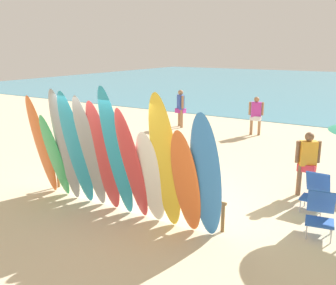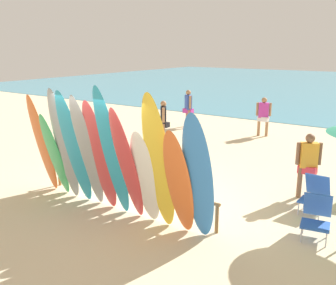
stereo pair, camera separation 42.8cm
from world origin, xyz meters
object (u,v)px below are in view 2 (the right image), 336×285
object	(u,v)px
surfboard_teal_3	(74,149)
beachgoer_strolling	(308,161)
surfboard_blue_11	(198,179)
beach_chair_red	(315,193)
surfboard_red_7	(127,165)
surfboard_green_1	(55,155)
surfboard_teal_6	(112,154)
surfboard_red_5	(100,157)
beachgoer_by_water	(188,106)
beachgoer_photographing	(163,119)
surfboard_orange_10	(179,184)
surfboard_rack	(126,184)
surfboard_orange_0	(43,144)
surfboard_white_8	(145,178)
surfboard_yellow_9	(159,164)
beachgoer_near_rack	(263,114)
surfboard_grey_4	(87,153)
beach_chair_blue	(316,215)
surfboard_grey_2	(64,145)

from	to	relation	value
surfboard_teal_3	beachgoer_strolling	distance (m)	5.28
surfboard_blue_11	beach_chair_red	bearing A→B (deg)	57.50
surfboard_red_7	surfboard_green_1	bearing A→B (deg)	-178.39
surfboard_red_7	beachgoer_strolling	world-z (taller)	surfboard_red_7
surfboard_green_1	beach_chair_red	xyz separation A→B (m)	(5.22, 2.56, -0.59)
surfboard_teal_6	surfboard_red_7	size ratio (longest dim) A/B	1.16
surfboard_red_5	beachgoer_by_water	xyz separation A→B (m)	(-3.15, 8.55, -0.29)
surfboard_blue_11	beachgoer_photographing	bearing A→B (deg)	125.66
surfboard_orange_10	beachgoer_strolling	xyz separation A→B (m)	(1.39, 3.30, -0.17)
surfboard_rack	surfboard_orange_0	bearing A→B (deg)	-166.62
surfboard_white_8	surfboard_yellow_9	world-z (taller)	surfboard_yellow_9
surfboard_red_7	surfboard_red_5	bearing A→B (deg)	-179.77
surfboard_orange_10	beach_chair_red	size ratio (longest dim) A/B	2.69
beachgoer_near_rack	surfboard_blue_11	bearing A→B (deg)	84.53
surfboard_grey_4	surfboard_teal_6	size ratio (longest dim) A/B	0.91
surfboard_green_1	beachgoer_strolling	bearing A→B (deg)	39.62
beachgoer_strolling	beachgoer_photographing	bearing A→B (deg)	-53.32
surfboard_red_5	surfboard_white_8	xyz separation A→B (m)	(1.15, 0.05, -0.25)
surfboard_yellow_9	beach_chair_blue	distance (m)	3.07
beachgoer_near_rack	beachgoer_by_water	world-z (taller)	beachgoer_by_water
surfboard_teal_3	surfboard_grey_4	distance (m)	0.36
beach_chair_blue	surfboard_blue_11	bearing A→B (deg)	-148.93
surfboard_yellow_9	beachgoer_near_rack	distance (m)	8.93
surfboard_rack	surfboard_teal_3	distance (m)	1.36
surfboard_teal_6	beach_chair_blue	bearing A→B (deg)	22.69
surfboard_teal_3	beachgoer_by_water	world-z (taller)	surfboard_teal_3
surfboard_grey_2	surfboard_grey_4	distance (m)	0.75
surfboard_teal_3	beachgoer_near_rack	size ratio (longest dim) A/B	1.76
surfboard_orange_10	surfboard_grey_4	bearing A→B (deg)	-179.47
surfboard_red_7	beach_chair_blue	distance (m)	3.68
surfboard_green_1	beachgoer_near_rack	size ratio (longest dim) A/B	1.36
beachgoer_photographing	beach_chair_red	world-z (taller)	beachgoer_photographing
surfboard_grey_4	surfboard_white_8	bearing A→B (deg)	-1.68
surfboard_rack	beach_chair_red	bearing A→B (deg)	30.35
surfboard_rack	surfboard_orange_0	world-z (taller)	surfboard_orange_0
surfboard_green_1	surfboard_blue_11	world-z (taller)	surfboard_blue_11
surfboard_white_8	surfboard_blue_11	xyz separation A→B (m)	(1.20, -0.03, 0.24)
surfboard_red_7	surfboard_grey_4	bearing A→B (deg)	-177.34
beach_chair_blue	beachgoer_photographing	bearing A→B (deg)	137.05
surfboard_yellow_9	beachgoer_photographing	bearing A→B (deg)	122.63
surfboard_teal_3	beach_chair_blue	world-z (taller)	surfboard_teal_3
surfboard_grey_4	beachgoer_photographing	xyz separation A→B (m)	(-2.03, 5.64, -0.37)
surfboard_orange_0	surfboard_red_7	bearing A→B (deg)	1.20
surfboard_white_8	beachgoer_near_rack	bearing A→B (deg)	95.08
beach_chair_blue	surfboard_teal_6	bearing A→B (deg)	-166.46
surfboard_white_8	beachgoer_strolling	xyz separation A→B (m)	(2.20, 3.26, -0.10)
surfboard_orange_0	surfboard_green_1	size ratio (longest dim) A/B	1.18
surfboard_yellow_9	beach_chair_blue	xyz separation A→B (m)	(2.49, 1.53, -0.93)
beach_chair_red	surfboard_grey_2	bearing A→B (deg)	-149.86
beachgoer_strolling	surfboard_rack	bearing A→B (deg)	9.91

